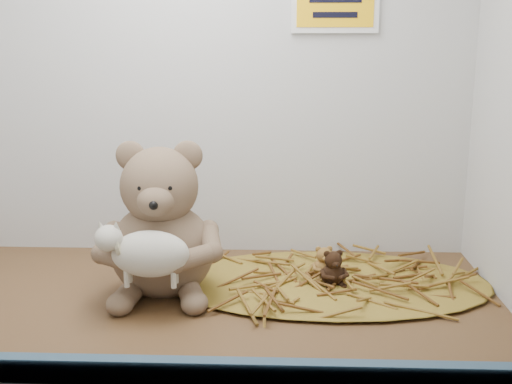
{
  "coord_description": "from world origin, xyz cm",
  "views": [
    {
      "loc": [
        19.13,
        -109.78,
        47.06
      ],
      "look_at": [
        14.65,
        1.26,
        20.52
      ],
      "focal_mm": 45.0,
      "sensor_mm": 36.0,
      "label": 1
    }
  ],
  "objects_px": {
    "main_teddy": "(161,219)",
    "mini_teddy_tan": "(324,260)",
    "toy_lamb": "(150,254)",
    "mini_teddy_brown": "(333,266)"
  },
  "relations": [
    {
      "from": "toy_lamb",
      "to": "mini_teddy_tan",
      "type": "xyz_separation_m",
      "value": [
        0.31,
        0.17,
        -0.07
      ]
    },
    {
      "from": "toy_lamb",
      "to": "mini_teddy_tan",
      "type": "relative_size",
      "value": 2.76
    },
    {
      "from": "main_teddy",
      "to": "mini_teddy_tan",
      "type": "distance_m",
      "value": 0.33
    },
    {
      "from": "toy_lamb",
      "to": "mini_teddy_tan",
      "type": "bearing_deg",
      "value": 29.23
    },
    {
      "from": "mini_teddy_brown",
      "to": "main_teddy",
      "type": "bearing_deg",
      "value": 171.68
    },
    {
      "from": "mini_teddy_tan",
      "to": "toy_lamb",
      "type": "bearing_deg",
      "value": -160.75
    },
    {
      "from": "main_teddy",
      "to": "toy_lamb",
      "type": "bearing_deg",
      "value": -94.22
    },
    {
      "from": "main_teddy",
      "to": "toy_lamb",
      "type": "xyz_separation_m",
      "value": [
        0.0,
        -0.1,
        -0.03
      ]
    },
    {
      "from": "mini_teddy_tan",
      "to": "main_teddy",
      "type": "bearing_deg",
      "value": -177.46
    },
    {
      "from": "toy_lamb",
      "to": "mini_teddy_brown",
      "type": "distance_m",
      "value": 0.36
    }
  ]
}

